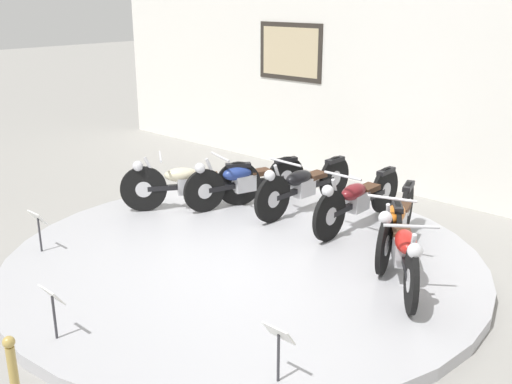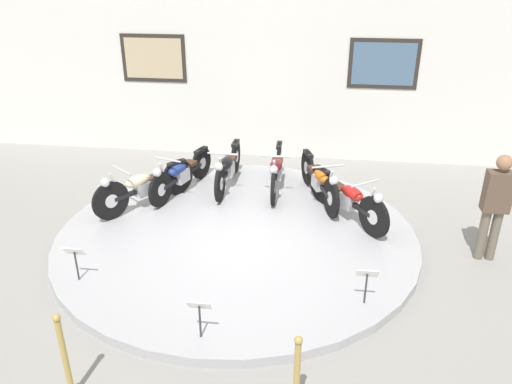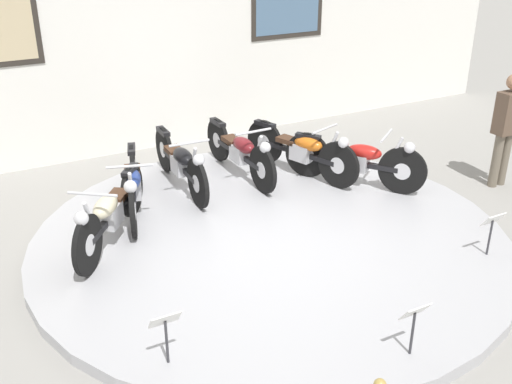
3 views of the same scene
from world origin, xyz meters
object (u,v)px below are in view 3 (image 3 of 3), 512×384
motorcycle_black (181,162)px  motorcycle_orange (302,149)px  info_placard_front_right (492,225)px  visitor_standing (507,125)px  info_placard_front_left (166,327)px  info_placard_front_centre (414,318)px  motorcycle_blue (133,184)px  motorcycle_maroon (240,151)px  motorcycle_red (357,159)px  motorcycle_cream (110,212)px

motorcycle_black → motorcycle_orange: motorcycle_orange is taller
info_placard_front_right → visitor_standing: bearing=39.1°
info_placard_front_left → motorcycle_black: bearing=66.4°
info_placard_front_right → info_placard_front_centre: bearing=-155.0°
motorcycle_orange → info_placard_front_left: 4.23m
motorcycle_blue → info_placard_front_centre: bearing=-71.6°
motorcycle_maroon → visitor_standing: 3.71m
info_placard_front_right → motorcycle_black: bearing=125.6°
motorcycle_maroon → motorcycle_black: bearing=180.0°
info_placard_front_centre → visitor_standing: 4.41m
info_placard_front_left → info_placard_front_right: same height
motorcycle_blue → visitor_standing: 5.14m
motorcycle_red → info_placard_front_left: 4.21m
motorcycle_red → motorcycle_orange: bearing=125.5°
info_placard_front_centre → visitor_standing: visitor_standing is taller
motorcycle_black → motorcycle_maroon: bearing=-0.0°
motorcycle_blue → info_placard_front_left: 2.93m
info_placard_front_centre → motorcycle_blue: bearing=108.4°
motorcycle_cream → motorcycle_red: bearing=-0.0°
info_placard_front_left → motorcycle_red: bearing=31.7°
motorcycle_red → info_placard_front_right: motorcycle_red is taller
motorcycle_maroon → motorcycle_cream: bearing=-154.5°
visitor_standing → motorcycle_cream: bearing=172.3°
motorcycle_blue → motorcycle_maroon: 1.74m
motorcycle_blue → info_placard_front_right: 4.23m
motorcycle_maroon → info_placard_front_right: size_ratio=3.91×
motorcycle_cream → info_placard_front_right: 4.21m
info_placard_front_centre → visitor_standing: bearing=32.5°
motorcycle_black → visitor_standing: bearing=-22.9°
info_placard_front_right → motorcycle_blue: bearing=137.4°
info_placard_front_centre → motorcycle_orange: bearing=71.6°
motorcycle_cream → motorcycle_maroon: (2.16, 1.03, -0.00)m
motorcycle_blue → info_placard_front_centre: motorcycle_blue is taller
motorcycle_cream → visitor_standing: bearing=-7.7°
motorcycle_black → motorcycle_red: size_ratio=1.21×
motorcycle_blue → motorcycle_black: size_ratio=0.95×
motorcycle_orange → info_placard_front_centre: bearing=-108.4°
info_placard_front_centre → info_placard_front_right: size_ratio=1.00×
visitor_standing → motorcycle_black: bearing=157.1°
info_placard_front_left → info_placard_front_right: bearing=0.0°
motorcycle_maroon → info_placard_front_centre: size_ratio=3.91×
motorcycle_blue → info_placard_front_centre: 3.94m
motorcycle_black → motorcycle_maroon: same height
info_placard_front_centre → info_placard_front_right: bearing=25.0°
motorcycle_blue → motorcycle_black: (0.79, 0.38, 0.01)m
motorcycle_maroon → info_placard_front_right: 3.54m
motorcycle_orange → info_placard_front_left: bearing=-137.4°
motorcycle_orange → visitor_standing: size_ratio=1.18×
motorcycle_maroon → info_placard_front_centre: motorcycle_maroon is taller
motorcycle_black → info_placard_front_left: motorcycle_black is taller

